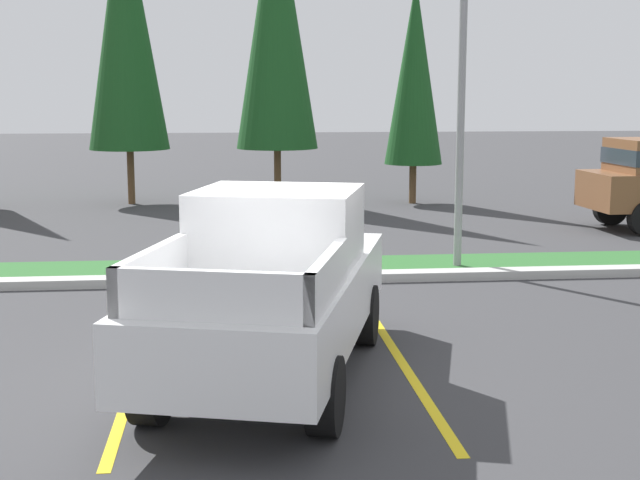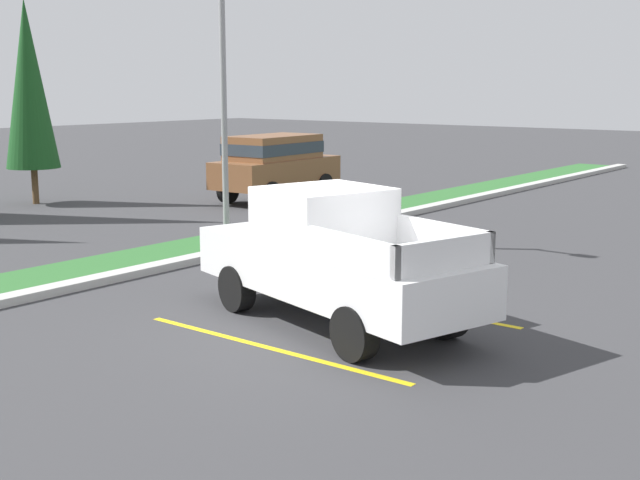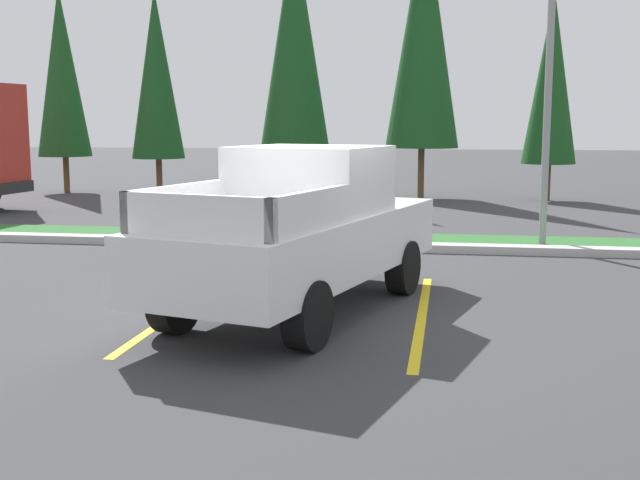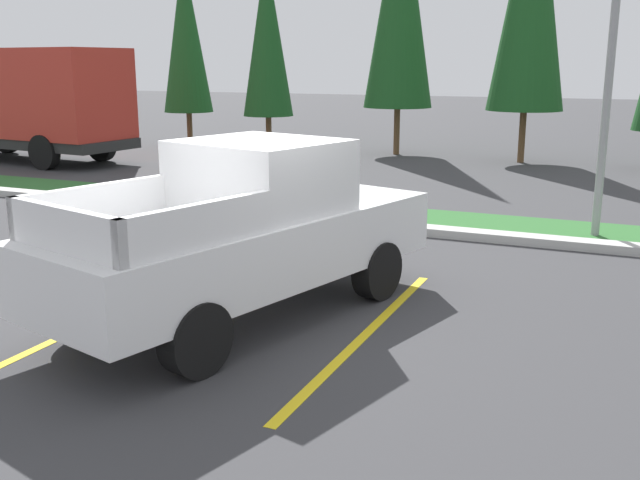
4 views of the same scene
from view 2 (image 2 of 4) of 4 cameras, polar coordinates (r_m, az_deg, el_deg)
name	(u,v)px [view 2 (image 2 of 4)]	position (r m, az deg, el deg)	size (l,w,h in m)	color
ground_plane	(336,321)	(13.07, 1.14, -5.60)	(120.00, 120.00, 0.00)	#38383A
parking_line_near	(269,348)	(11.80, -3.56, -7.40)	(0.12, 4.80, 0.01)	yellow
parking_line_far	(391,303)	(14.16, 4.88, -4.35)	(0.12, 4.80, 0.01)	yellow
curb_strip	(132,273)	(16.47, -12.84, -2.20)	(56.00, 0.40, 0.15)	#B2B2AD
grass_median	(97,267)	(17.34, -15.12, -1.83)	(56.00, 1.80, 0.06)	#2D662D
pickup_truck_main	(333,258)	(12.73, 0.93, -1.22)	(3.22, 5.53, 2.10)	black
suv_distant	(275,162)	(26.68, -3.10, 5.37)	(4.68, 2.13, 2.10)	black
street_light	(228,72)	(18.99, -6.35, 11.45)	(0.24, 1.49, 6.81)	gray
cypress_tree_rightmost	(29,84)	(27.27, -19.41, 10.07)	(1.63, 1.63, 6.27)	brown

